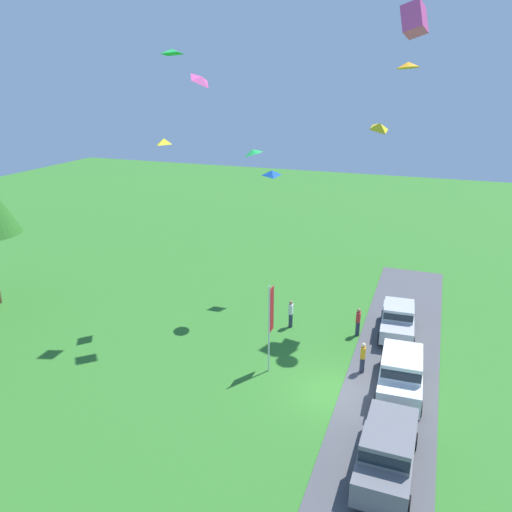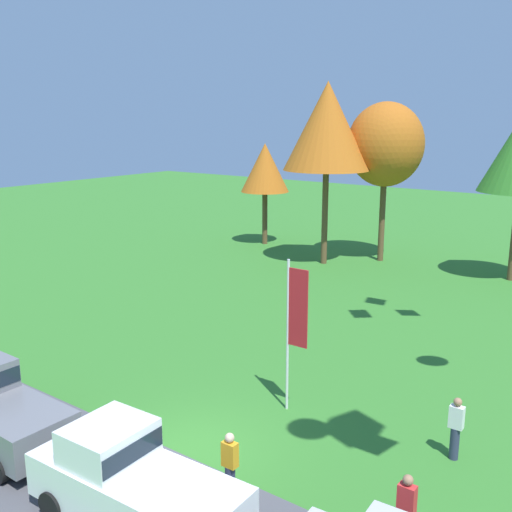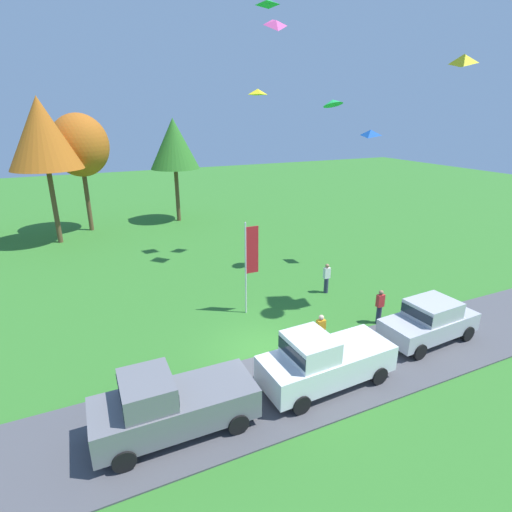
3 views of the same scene
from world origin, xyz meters
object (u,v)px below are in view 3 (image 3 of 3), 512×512
object	(u,v)px
car_pickup_by_flagpole	(169,404)
kite_diamond_low_drifter	(464,59)
kite_diamond_over_trees	(371,133)
kite_diamond_high_left	(258,92)
flag_banner	(250,256)
kite_diamond_topmost	(276,23)
person_on_lawn	(320,333)
person_watching_sky	(380,306)
tree_lone_near	(80,146)
kite_diamond_trailing_tail	(268,2)
tree_left_of_center	(42,134)
car_pickup_far_end	(323,360)
tree_right_of_center	(174,144)
person_beside_suv	(327,278)
kite_delta_near_flag	(333,102)
car_sedan_near_entrance	(430,320)

from	to	relation	value
car_pickup_by_flagpole	kite_diamond_low_drifter	distance (m)	17.41
kite_diamond_over_trees	kite_diamond_high_left	size ratio (longest dim) A/B	1.03
flag_banner	kite_diamond_topmost	distance (m)	12.92
person_on_lawn	person_watching_sky	xyz separation A→B (m)	(3.89, 0.86, 0.00)
tree_lone_near	kite_diamond_trailing_tail	size ratio (longest dim) A/B	9.06
kite_diamond_trailing_tail	tree_left_of_center	bearing A→B (deg)	143.69
kite_diamond_topmost	kite_diamond_low_drifter	bearing A→B (deg)	-65.32
kite_diamond_topmost	kite_diamond_trailing_tail	bearing A→B (deg)	77.48
tree_lone_near	kite_diamond_over_trees	distance (m)	22.63
car_pickup_far_end	tree_right_of_center	distance (m)	26.66
person_beside_suv	tree_lone_near	size ratio (longest dim) A/B	0.18
car_pickup_far_end	car_pickup_by_flagpole	bearing A→B (deg)	179.59
tree_right_of_center	car_pickup_far_end	bearing A→B (deg)	-93.11
kite_delta_near_flag	tree_left_of_center	bearing A→B (deg)	138.78
car_pickup_far_end	kite_diamond_topmost	size ratio (longest dim) A/B	5.14
person_on_lawn	kite_delta_near_flag	bearing A→B (deg)	55.31
car_pickup_by_flagpole	tree_lone_near	world-z (taller)	tree_lone_near
car_pickup_far_end	kite_delta_near_flag	distance (m)	14.84
kite_diamond_topmost	kite_diamond_high_left	size ratio (longest dim) A/B	1.04
kite_diamond_topmost	kite_diamond_over_trees	xyz separation A→B (m)	(5.28, -2.21, -5.69)
car_pickup_far_end	tree_lone_near	bearing A→B (deg)	103.54
tree_lone_near	kite_delta_near_flag	world-z (taller)	kite_delta_near_flag
kite_diamond_over_trees	kite_diamond_high_left	distance (m)	7.41
person_on_lawn	kite_delta_near_flag	size ratio (longest dim) A/B	1.52
kite_delta_near_flag	kite_diamond_low_drifter	size ratio (longest dim) A/B	1.02
tree_left_of_center	kite_diamond_topmost	xyz separation A→B (m)	(12.66, -11.53, 5.97)
car_pickup_by_flagpole	person_on_lawn	xyz separation A→B (m)	(6.76, 1.89, -0.23)
person_on_lawn	kite_diamond_over_trees	size ratio (longest dim) A/B	1.76
kite_delta_near_flag	kite_diamond_topmost	bearing A→B (deg)	144.63
car_sedan_near_entrance	kite_diamond_trailing_tail	world-z (taller)	kite_diamond_trailing_tail
kite_delta_near_flag	person_watching_sky	bearing A→B (deg)	-102.52
car_sedan_near_entrance	person_on_lawn	distance (m)	4.95
car_pickup_by_flagpole	person_beside_suv	size ratio (longest dim) A/B	2.94
car_pickup_by_flagpole	car_sedan_near_entrance	distance (m)	11.55
kite_diamond_trailing_tail	kite_diamond_low_drifter	xyz separation A→B (m)	(3.67, -10.83, -3.90)
person_watching_sky	flag_banner	world-z (taller)	flag_banner
person_on_lawn	tree_right_of_center	bearing A→B (deg)	89.47
car_pickup_by_flagpole	kite_delta_near_flag	size ratio (longest dim) A/B	4.47
tree_right_of_center	flag_banner	world-z (taller)	tree_right_of_center
car_pickup_far_end	tree_lone_near	size ratio (longest dim) A/B	0.53
car_sedan_near_entrance	tree_lone_near	size ratio (longest dim) A/B	0.47
person_beside_suv	kite_diamond_topmost	size ratio (longest dim) A/B	1.74
car_sedan_near_entrance	kite_diamond_high_left	world-z (taller)	kite_diamond_high_left
person_on_lawn	kite_diamond_over_trees	world-z (taller)	kite_diamond_over_trees
car_sedan_near_entrance	kite_delta_near_flag	size ratio (longest dim) A/B	4.00
car_pickup_far_end	kite_diamond_low_drifter	xyz separation A→B (m)	(8.06, 2.79, 10.47)
car_sedan_near_entrance	tree_right_of_center	world-z (taller)	tree_right_of_center
kite_diamond_trailing_tail	kite_diamond_over_trees	xyz separation A→B (m)	(4.86, -4.13, -7.09)
flag_banner	person_on_lawn	bearing A→B (deg)	-75.28
person_watching_sky	kite_diamond_topmost	bearing A→B (deg)	97.14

